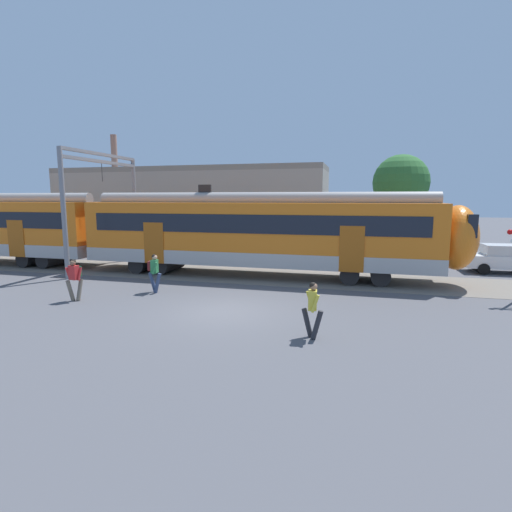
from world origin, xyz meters
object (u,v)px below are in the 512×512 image
object	(u,v)px
pedestrian_red	(75,276)
pedestrian_yellow	(313,306)
pedestrian_green	(154,270)
commuter_train	(110,230)
parked_car_white	(504,259)

from	to	relation	value
pedestrian_red	pedestrian_yellow	distance (m)	9.75
pedestrian_green	commuter_train	bearing A→B (deg)	138.59
pedestrian_green	pedestrian_yellow	world-z (taller)	same
pedestrian_yellow	pedestrian_green	bearing A→B (deg)	151.38
pedestrian_green	parked_car_white	bearing A→B (deg)	29.07
pedestrian_yellow	parked_car_white	world-z (taller)	pedestrian_yellow
commuter_train	pedestrian_green	world-z (taller)	commuter_train
commuter_train	pedestrian_yellow	size ratio (longest dim) A/B	22.83
pedestrian_red	pedestrian_yellow	size ratio (longest dim) A/B	1.00
commuter_train	parked_car_white	bearing A→B (deg)	11.21
pedestrian_red	parked_car_white	world-z (taller)	pedestrian_red
commuter_train	pedestrian_red	xyz separation A→B (m)	(3.01, -6.78, -1.26)
pedestrian_green	parked_car_white	distance (m)	18.39
pedestrian_red	commuter_train	bearing A→B (deg)	113.96
pedestrian_green	pedestrian_red	bearing A→B (deg)	-137.91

